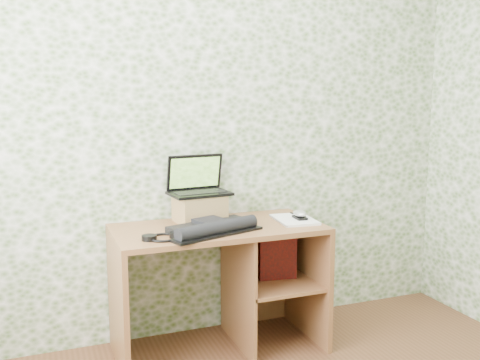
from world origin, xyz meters
name	(u,v)px	position (x,y,z in m)	size (l,w,h in m)	color
wall_back	(201,128)	(0.00, 1.75, 1.30)	(3.50, 3.50, 0.00)	white
desk	(229,268)	(0.08, 1.47, 0.48)	(1.20, 0.60, 0.75)	brown
riser	(200,208)	(-0.07, 1.58, 0.83)	(0.27, 0.23, 0.16)	olive
laptop	(198,185)	(-0.07, 1.62, 0.97)	(0.37, 0.28, 0.23)	black
keyboard	(213,227)	(-0.07, 1.32, 0.78)	(0.56, 0.43, 0.08)	black
headphones	(163,237)	(-0.36, 1.28, 0.76)	(0.23, 0.17, 0.03)	black
notepad	(294,220)	(0.47, 1.41, 0.76)	(0.21, 0.31, 0.01)	white
mouse	(300,215)	(0.50, 1.39, 0.78)	(0.07, 0.11, 0.04)	#B4B4B6
pen	(298,215)	(0.53, 1.47, 0.77)	(0.01, 0.01, 0.14)	black
red_box	(277,257)	(0.38, 1.44, 0.53)	(0.23, 0.07, 0.27)	maroon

